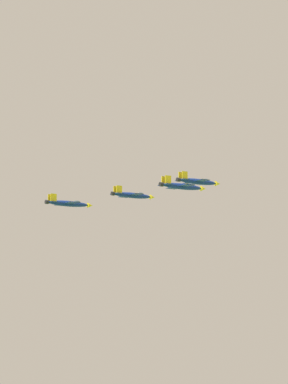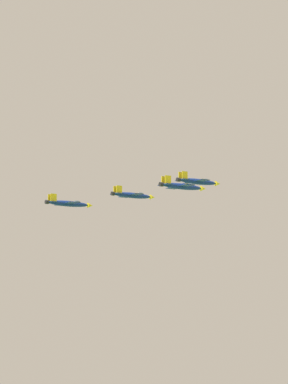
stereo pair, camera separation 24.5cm
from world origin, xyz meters
TOP-DOWN VIEW (x-y plane):
  - jet_lead at (-25.95, 29.63)m, footprint 10.84×16.28m
  - jet_left_wingman at (-31.46, 9.10)m, footprint 10.53×15.71m
  - jet_right_wingman at (-6.57, 20.89)m, footprint 10.51×15.73m
  - jet_left_outer at (-36.96, -11.44)m, footprint 10.96×16.36m

SIDE VIEW (x-z plane):
  - jet_left_outer at x=-36.96m, z-range 148.12..151.81m
  - jet_right_wingman at x=-6.57m, z-range 149.95..153.49m
  - jet_left_wingman at x=-31.46m, z-range 150.55..154.10m
  - jet_lead at x=-25.95m, z-range 154.58..158.22m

